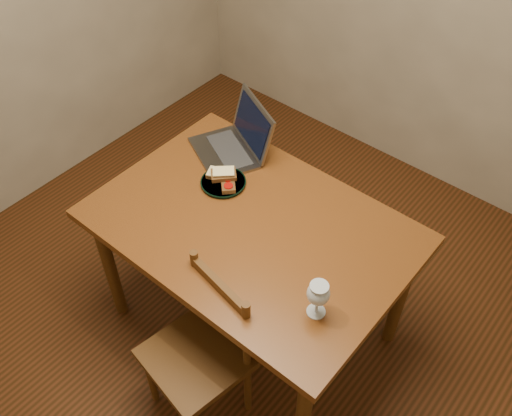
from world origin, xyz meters
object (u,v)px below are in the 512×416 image
Objects in this scene: plate at (223,183)px; laptop at (237,140)px; milk_glass at (318,299)px; table at (252,237)px; chair at (199,349)px.

laptop is at bearing 116.02° from plate.
laptop reaches higher than milk_glass.
laptop reaches higher than plate.
milk_glass is (0.46, -0.18, 0.17)m from table.
milk_glass is 0.95m from laptop.
table is at bearing 112.22° from chair.
milk_glass is 0.37× the size of laptop.
table is 0.51m from chair.
laptop reaches higher than table.
laptop reaches higher than chair.
plate is at bearing 131.92° from chair.
chair is 0.72m from plate.
chair is at bearing -142.92° from milk_glass.
chair is 2.71× the size of milk_glass.
chair is at bearing -77.25° from table.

